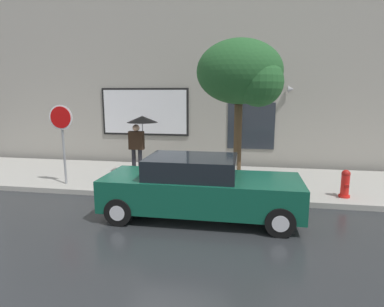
% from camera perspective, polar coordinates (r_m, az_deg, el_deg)
% --- Properties ---
extents(ground_plane, '(60.00, 60.00, 0.00)m').
position_cam_1_polar(ground_plane, '(8.27, -2.09, -10.50)').
color(ground_plane, '#282B2D').
extents(sidewalk, '(20.00, 4.00, 0.15)m').
position_cam_1_polar(sidewalk, '(11.06, 1.09, -4.60)').
color(sidewalk, '#A3A099').
rests_on(sidewalk, ground).
extents(building_facade, '(20.00, 0.67, 7.00)m').
position_cam_1_polar(building_facade, '(13.16, 2.73, 12.80)').
color(building_facade, '#9E998E').
rests_on(building_facade, ground).
extents(parked_car, '(4.65, 1.81, 1.49)m').
position_cam_1_polar(parked_car, '(7.84, 1.31, -6.04)').
color(parked_car, '#0F4C38').
rests_on(parked_car, ground).
extents(fire_hydrant, '(0.30, 0.44, 0.77)m').
position_cam_1_polar(fire_hydrant, '(9.87, 25.18, -4.81)').
color(fire_hydrant, red).
rests_on(fire_hydrant, sidewalk).
extents(pedestrian_with_umbrella, '(1.06, 1.06, 2.04)m').
position_cam_1_polar(pedestrian_with_umbrella, '(11.32, -9.01, 4.46)').
color(pedestrian_with_umbrella, black).
rests_on(pedestrian_with_umbrella, sidewalk).
extents(street_tree, '(2.52, 2.14, 4.37)m').
position_cam_1_polar(street_tree, '(9.84, 8.95, 13.46)').
color(street_tree, '#4C3823').
rests_on(street_tree, sidewalk).
extents(stop_sign, '(0.76, 0.10, 2.47)m').
position_cam_1_polar(stop_sign, '(10.73, -21.78, 4.05)').
color(stop_sign, gray).
rests_on(stop_sign, sidewalk).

